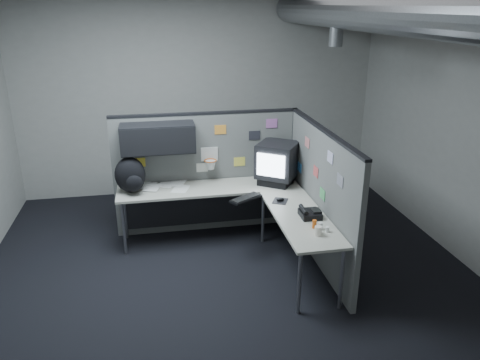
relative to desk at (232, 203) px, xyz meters
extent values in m
cube|color=black|center=(-0.15, -0.70, -0.62)|extent=(5.60, 5.60, 0.01)
cube|color=#9E9E99|center=(-0.15, 2.10, 0.99)|extent=(5.60, 0.01, 3.20)
cube|color=#9E9E99|center=(-0.15, -3.51, 0.99)|extent=(5.60, 0.01, 3.20)
cube|color=#9E9E99|center=(2.66, -0.70, 0.99)|extent=(0.01, 5.60, 3.20)
cylinder|color=slate|center=(1.25, -0.70, 2.24)|extent=(0.40, 5.49, 0.40)
cylinder|color=slate|center=(1.25, 0.10, 1.99)|extent=(0.16, 0.16, 0.30)
cube|color=#5F615F|center=(-0.23, 0.60, 0.19)|extent=(2.43, 0.06, 1.60)
cube|color=black|center=(-0.23, 0.60, 1.00)|extent=(2.43, 0.07, 0.03)
cube|color=black|center=(0.95, 0.60, 0.19)|extent=(0.07, 0.07, 1.60)
cube|color=black|center=(-0.85, 0.40, 0.76)|extent=(0.90, 0.35, 0.35)
cube|color=black|center=(-0.85, 0.22, 0.76)|extent=(0.90, 0.02, 0.33)
cube|color=silver|center=(-0.20, 0.56, 0.47)|extent=(0.22, 0.02, 0.18)
torus|color=#D85914|center=(-0.20, 0.47, 0.41)|extent=(0.16, 0.16, 0.01)
cone|color=white|center=(-0.20, 0.47, 0.35)|extent=(0.14, 0.14, 0.11)
cube|color=gold|center=(-1.10, 0.56, 0.41)|extent=(0.15, 0.01, 0.12)
cube|color=orange|center=(-0.05, 0.56, 0.79)|extent=(0.15, 0.01, 0.12)
cube|color=#E5D84C|center=(0.20, 0.56, 0.34)|extent=(0.15, 0.01, 0.12)
cube|color=#26262D|center=(0.40, 0.56, 0.69)|extent=(0.15, 0.01, 0.12)
cube|color=#B266B2|center=(0.63, 0.56, 0.84)|extent=(0.15, 0.01, 0.12)
cube|color=silver|center=(-0.30, 0.56, 0.29)|extent=(0.15, 0.01, 0.12)
cube|color=#5F615F|center=(0.95, -0.49, 0.19)|extent=(0.06, 2.23, 1.60)
cube|color=black|center=(0.95, -0.49, 1.00)|extent=(0.07, 2.23, 0.03)
cube|color=#D87F7F|center=(0.92, -0.05, 0.74)|extent=(0.01, 0.15, 0.12)
cube|color=#CC4C4C|center=(0.92, -0.40, 0.49)|extent=(0.01, 0.15, 0.12)
cube|color=silver|center=(0.92, -0.80, 0.79)|extent=(0.01, 0.15, 0.12)
cube|color=#337FCC|center=(0.92, 0.20, 0.34)|extent=(0.01, 0.15, 0.12)
cube|color=gray|center=(0.92, -1.10, 0.64)|extent=(0.01, 0.15, 0.12)
cube|color=#4CB266|center=(0.92, -0.65, 0.31)|extent=(0.01, 0.15, 0.12)
cube|color=#B0AE9E|center=(-0.25, 0.28, 0.10)|extent=(2.30, 0.56, 0.03)
cube|color=#B0AE9E|center=(0.63, -0.78, 0.10)|extent=(0.56, 1.55, 0.03)
cube|color=black|center=(-0.25, 0.50, -0.21)|extent=(2.18, 0.02, 0.55)
cylinder|color=gray|center=(-1.33, 0.06, -0.26)|extent=(0.04, 0.04, 0.70)
cylinder|color=gray|center=(-1.33, 0.50, -0.26)|extent=(0.04, 0.04, 0.70)
cylinder|color=gray|center=(0.41, 0.06, -0.26)|extent=(0.04, 0.04, 0.70)
cylinder|color=gray|center=(0.41, -1.48, -0.26)|extent=(0.04, 0.04, 0.70)
cylinder|color=gray|center=(0.85, -1.48, -0.26)|extent=(0.04, 0.04, 0.70)
cube|color=black|center=(0.65, 0.28, 0.16)|extent=(0.57, 0.58, 0.09)
cube|color=black|center=(0.65, 0.28, 0.43)|extent=(0.64, 0.64, 0.44)
cube|color=#D1E4F9|center=(0.51, 0.08, 0.43)|extent=(0.31, 0.22, 0.29)
cube|color=black|center=(0.13, -0.21, 0.13)|extent=(0.43, 0.35, 0.03)
cube|color=black|center=(0.13, -0.21, 0.15)|extent=(0.39, 0.31, 0.01)
cube|color=black|center=(0.52, -0.33, 0.12)|extent=(0.23, 0.25, 0.01)
ellipsoid|color=black|center=(0.52, -0.33, 0.14)|extent=(0.11, 0.09, 0.04)
cube|color=black|center=(0.73, -0.81, 0.15)|extent=(0.22, 0.24, 0.06)
cylinder|color=black|center=(0.66, -0.80, 0.20)|extent=(0.05, 0.21, 0.05)
cube|color=black|center=(0.79, -0.82, 0.19)|extent=(0.10, 0.13, 0.02)
cylinder|color=silver|center=(0.73, -1.12, 0.16)|extent=(0.06, 0.06, 0.08)
cylinder|color=silver|center=(0.68, -1.19, 0.15)|extent=(0.06, 0.06, 0.07)
cylinder|color=silver|center=(0.79, -1.19, 0.14)|extent=(0.05, 0.05, 0.06)
cylinder|color=#D85914|center=(0.68, -1.08, 0.16)|extent=(0.06, 0.06, 0.09)
cylinder|color=white|center=(0.66, -1.24, 0.17)|extent=(0.08, 0.08, 0.10)
cube|color=white|center=(-0.61, 0.28, 0.12)|extent=(0.27, 0.31, 0.00)
cube|color=white|center=(-0.77, 0.48, 0.12)|extent=(0.26, 0.31, 0.00)
cube|color=white|center=(-1.02, 0.47, 0.12)|extent=(0.26, 0.31, 0.00)
cube|color=white|center=(-0.63, 0.48, 0.13)|extent=(0.26, 0.31, 0.00)
cube|color=white|center=(-0.95, 0.37, 0.13)|extent=(0.26, 0.31, 0.00)
cube|color=white|center=(-1.07, 0.60, 0.13)|extent=(0.27, 0.31, 0.00)
ellipsoid|color=black|center=(-1.21, 0.29, 0.34)|extent=(0.37, 0.27, 0.45)
ellipsoid|color=black|center=(-1.16, 0.15, 0.28)|extent=(0.20, 0.12, 0.20)
camera|label=1|loc=(-0.89, -5.23, 2.30)|focal=35.00mm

